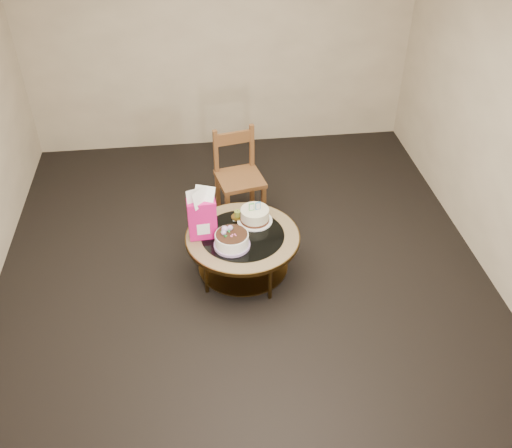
{
  "coord_description": "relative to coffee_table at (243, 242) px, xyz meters",
  "views": [
    {
      "loc": [
        -0.36,
        -3.91,
        3.61
      ],
      "look_at": [
        0.12,
        0.02,
        0.55
      ],
      "focal_mm": 40.0,
      "sensor_mm": 36.0,
      "label": 1
    }
  ],
  "objects": [
    {
      "name": "decorated_cake",
      "position": [
        -0.11,
        -0.14,
        0.14
      ],
      "size": [
        0.32,
        0.32,
        0.18
      ],
      "rotation": [
        0.0,
        0.0,
        -0.16
      ],
      "color": "#A987C0",
      "rests_on": "coffee_table"
    },
    {
      "name": "cream_cake",
      "position": [
        0.13,
        0.18,
        0.14
      ],
      "size": [
        0.32,
        0.32,
        0.2
      ],
      "rotation": [
        0.0,
        0.0,
        0.17
      ],
      "color": "white",
      "rests_on": "coffee_table"
    },
    {
      "name": "dining_chair",
      "position": [
        0.06,
        0.92,
        0.11
      ],
      "size": [
        0.52,
        0.52,
        0.95
      ],
      "rotation": [
        0.0,
        0.0,
        0.2
      ],
      "color": "brown",
      "rests_on": "ground"
    },
    {
      "name": "ground",
      "position": [
        -0.0,
        0.0,
        -0.38
      ],
      "size": [
        5.0,
        5.0,
        0.0
      ],
      "primitive_type": "plane",
      "color": "black",
      "rests_on": "ground"
    },
    {
      "name": "pillar_candle",
      "position": [
        -0.02,
        0.25,
        0.11
      ],
      "size": [
        0.12,
        0.12,
        0.09
      ],
      "rotation": [
        0.0,
        0.0,
        0.04
      ],
      "color": "tan",
      "rests_on": "coffee_table"
    },
    {
      "name": "coffee_table",
      "position": [
        0.0,
        0.0,
        0.0
      ],
      "size": [
        1.02,
        1.02,
        0.46
      ],
      "color": "#553B18",
      "rests_on": "ground"
    },
    {
      "name": "gift_bag",
      "position": [
        -0.34,
        0.03,
        0.32
      ],
      "size": [
        0.25,
        0.19,
        0.48
      ],
      "rotation": [
        0.0,
        0.0,
        0.06
      ],
      "color": "#D1136C",
      "rests_on": "coffee_table"
    },
    {
      "name": "room_walls",
      "position": [
        -0.0,
        0.0,
        1.16
      ],
      "size": [
        4.52,
        5.02,
        2.61
      ],
      "color": "#C6B396",
      "rests_on": "ground"
    }
  ]
}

